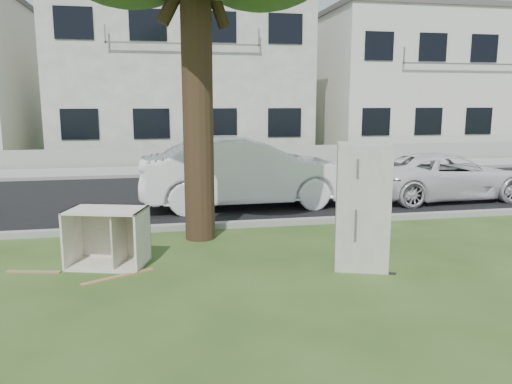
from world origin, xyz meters
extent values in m
plane|color=#2E4518|center=(0.00, 0.00, 0.00)|extent=(120.00, 120.00, 0.00)
cube|color=black|center=(0.00, 6.00, 0.01)|extent=(120.00, 7.00, 0.01)
cube|color=gray|center=(0.00, 2.45, 0.00)|extent=(120.00, 0.18, 0.12)
cube|color=gray|center=(0.00, 9.55, 0.00)|extent=(120.00, 0.18, 0.12)
cube|color=gray|center=(0.00, 11.00, 0.01)|extent=(120.00, 2.80, 0.01)
cube|color=gray|center=(0.00, 12.60, 0.35)|extent=(120.00, 0.15, 0.70)
cylinder|color=black|center=(-0.40, 1.80, 2.60)|extent=(0.54, 0.54, 5.20)
cube|color=silver|center=(0.00, 17.50, 3.60)|extent=(11.00, 8.00, 7.20)
cube|color=silver|center=(12.00, 17.50, 3.30)|extent=(10.00, 8.00, 6.60)
cube|color=#595451|center=(12.00, 17.50, 6.72)|extent=(10.20, 8.16, 0.24)
cube|color=silver|center=(1.87, -0.24, 0.94)|extent=(0.96, 0.93, 1.87)
cube|color=silver|center=(-1.91, 0.51, 0.44)|extent=(1.29, 1.00, 0.89)
cube|color=#977449|center=(-1.72, -0.07, 0.01)|extent=(1.00, 0.58, 0.02)
cube|color=#926A4C|center=(-2.97, 0.38, 0.01)|extent=(0.80, 0.26, 0.02)
cube|color=tan|center=(-1.60, 0.72, 0.01)|extent=(0.40, 0.78, 0.02)
imported|color=white|center=(0.92, 4.43, 0.82)|extent=(5.02, 1.83, 1.64)
imported|color=white|center=(6.12, 4.37, 0.59)|extent=(4.31, 2.10, 1.18)
camera|label=1|loc=(-1.08, -7.11, 2.48)|focal=35.00mm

